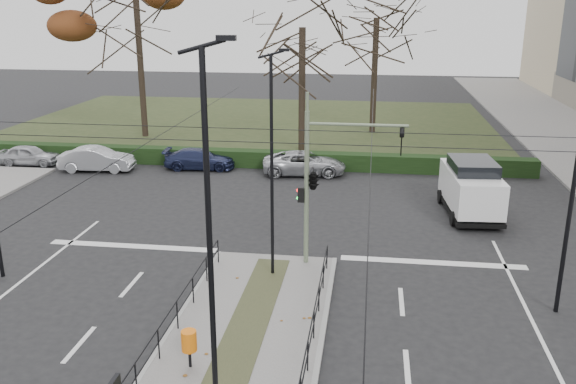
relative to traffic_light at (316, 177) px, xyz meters
name	(u,v)px	position (x,y,z in m)	size (l,w,h in m)	color
ground	(251,321)	(-1.55, -4.50, -3.48)	(140.00, 140.00, 0.00)	black
median_island	(233,365)	(-1.55, -7.00, -3.41)	(4.40, 15.00, 0.14)	#63605E
park	(255,124)	(-7.55, 27.50, -3.43)	(38.00, 26.00, 0.10)	#263118
hedge	(214,157)	(-7.55, 14.10, -2.98)	(38.00, 1.00, 1.00)	black
median_railing	(232,337)	(-1.55, -7.10, -2.51)	(4.14, 13.24, 0.92)	black
catenary	(259,201)	(-1.55, -2.88, -0.06)	(20.00, 34.00, 6.00)	black
traffic_light	(316,177)	(0.00, 0.00, 0.00)	(3.90, 2.23, 5.74)	slate
litter_bin	(189,341)	(-2.65, -7.35, -2.58)	(0.42, 0.42, 1.07)	black
streetlamp_median_near	(211,247)	(-1.32, -9.63, 1.13)	(0.73, 0.15, 8.79)	black
streetlamp_median_far	(272,165)	(-1.40, -1.19, 0.71)	(0.67, 0.14, 7.96)	black
parked_car_first	(29,155)	(-18.77, 12.58, -2.86)	(1.47, 3.64, 1.24)	#A8AAAF
parked_car_second	(97,159)	(-14.06, 11.84, -2.77)	(1.50, 4.31, 1.42)	#A8AAAF
parked_car_third	(200,159)	(-8.18, 13.12, -2.87)	(1.70, 4.19, 1.22)	#1D2445
parked_car_fourth	(304,163)	(-1.84, 12.79, -2.82)	(2.21, 4.79, 1.33)	#A8AAAF
white_van	(471,186)	(6.62, 6.88, -2.13)	(2.57, 5.17, 2.62)	white
bare_tree_center	(376,26)	(1.98, 25.22, 4.41)	(7.66, 7.66, 11.17)	black
bare_tree_near	(302,37)	(-2.63, 18.18, 3.99)	(6.99, 6.99, 10.58)	black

